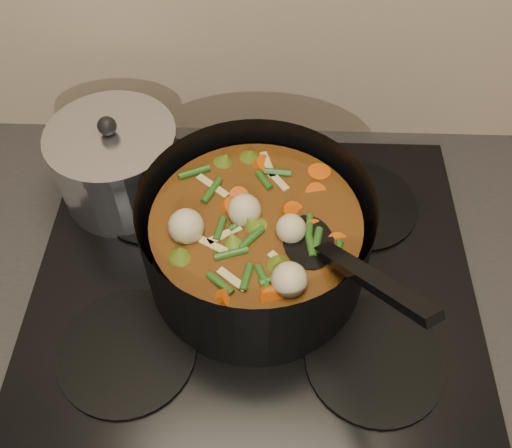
{
  "coord_description": "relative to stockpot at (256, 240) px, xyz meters",
  "views": [
    {
      "loc": [
        0.02,
        1.48,
        1.62
      ],
      "look_at": [
        0.0,
        1.94,
        1.04
      ],
      "focal_mm": 40.0,
      "sensor_mm": 36.0,
      "label": 1
    }
  ],
  "objects": [
    {
      "name": "counter",
      "position": [
        -0.0,
        -0.01,
        -0.54
      ],
      "size": [
        2.64,
        0.64,
        0.91
      ],
      "color": "brown",
      "rests_on": "ground"
    },
    {
      "name": "stockpot",
      "position": [
        0.0,
        0.0,
        0.0
      ],
      "size": [
        0.39,
        0.4,
        0.22
      ],
      "rotation": [
        0.0,
        0.0,
        0.35
      ],
      "color": "black",
      "rests_on": "stovetop"
    },
    {
      "name": "stovetop",
      "position": [
        -0.0,
        -0.01,
        -0.08
      ],
      "size": [
        0.62,
        0.54,
        0.03
      ],
      "color": "black",
      "rests_on": "counter"
    },
    {
      "name": "saucepan",
      "position": [
        -0.21,
        0.14,
        -0.01
      ],
      "size": [
        0.19,
        0.19,
        0.16
      ],
      "rotation": [
        0.0,
        0.0,
        0.31
      ],
      "color": "silver",
      "rests_on": "stovetop"
    }
  ]
}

